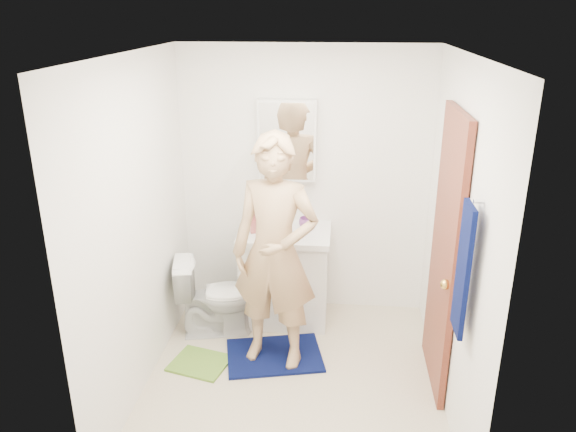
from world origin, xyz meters
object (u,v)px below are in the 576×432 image
object	(u,v)px
medicine_cabinet	(287,140)
man	(275,253)
soap_dispenser	(254,223)
toothbrush_cup	(306,223)
vanity_cabinet	(285,278)
toilet	(216,296)
towel	(463,270)

from	to	relation	value
medicine_cabinet	man	distance (m)	1.11
medicine_cabinet	soap_dispenser	bearing A→B (deg)	-133.77
soap_dispenser	toothbrush_cup	size ratio (longest dim) A/B	1.32
vanity_cabinet	medicine_cabinet	bearing A→B (deg)	90.00
vanity_cabinet	medicine_cabinet	distance (m)	1.22
medicine_cabinet	toothbrush_cup	xyz separation A→B (m)	(0.18, -0.16, -0.70)
toilet	soap_dispenser	xyz separation A→B (m)	(0.30, 0.25, 0.59)
vanity_cabinet	man	world-z (taller)	man
medicine_cabinet	toothbrush_cup	distance (m)	0.74
medicine_cabinet	soap_dispenser	world-z (taller)	medicine_cabinet
medicine_cabinet	towel	world-z (taller)	medicine_cabinet
man	medicine_cabinet	bearing A→B (deg)	101.10
soap_dispenser	man	size ratio (longest dim) A/B	0.09
vanity_cabinet	soap_dispenser	world-z (taller)	soap_dispenser
medicine_cabinet	towel	xyz separation A→B (m)	(1.18, -1.71, -0.35)
towel	soap_dispenser	xyz separation A→B (m)	(-1.44, 1.44, -0.31)
vanity_cabinet	toilet	bearing A→B (deg)	-152.18
soap_dispenser	toothbrush_cup	bearing A→B (deg)	14.54
toilet	soap_dispenser	world-z (taller)	soap_dispenser
toothbrush_cup	toilet	bearing A→B (deg)	-153.82
towel	soap_dispenser	size ratio (longest dim) A/B	4.67
vanity_cabinet	towel	size ratio (longest dim) A/B	1.00
vanity_cabinet	man	distance (m)	0.86
toilet	man	xyz separation A→B (m)	(0.55, -0.37, 0.59)
towel	vanity_cabinet	bearing A→B (deg)	128.47
vanity_cabinet	man	bearing A→B (deg)	-90.63
medicine_cabinet	soap_dispenser	distance (m)	0.76
vanity_cabinet	toilet	world-z (taller)	vanity_cabinet
soap_dispenser	man	world-z (taller)	man
towel	man	distance (m)	1.47
toilet	toothbrush_cup	distance (m)	1.00
towel	toothbrush_cup	size ratio (longest dim) A/B	6.14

